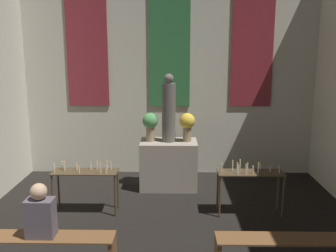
# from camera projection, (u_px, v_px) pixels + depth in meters

# --- Properties ---
(wall_back) EXTENTS (6.78, 0.16, 4.95)m
(wall_back) POSITION_uv_depth(u_px,v_px,m) (169.00, 65.00, 8.42)
(wall_back) COLOR beige
(wall_back) RESTS_ON ground_plane
(altar) EXTENTS (1.17, 0.75, 1.00)m
(altar) POSITION_uv_depth(u_px,v_px,m) (169.00, 164.00, 7.81)
(altar) COLOR gray
(altar) RESTS_ON ground_plane
(statue) EXTENTS (0.28, 0.28, 1.38)m
(statue) POSITION_uv_depth(u_px,v_px,m) (169.00, 110.00, 7.58)
(statue) COLOR #5B5651
(statue) RESTS_ON altar
(flower_vase_left) EXTENTS (0.32, 0.32, 0.59)m
(flower_vase_left) POSITION_uv_depth(u_px,v_px,m) (150.00, 124.00, 7.64)
(flower_vase_left) COLOR #937A5B
(flower_vase_left) RESTS_ON altar
(flower_vase_right) EXTENTS (0.32, 0.32, 0.59)m
(flower_vase_right) POSITION_uv_depth(u_px,v_px,m) (187.00, 124.00, 7.63)
(flower_vase_right) COLOR #937A5B
(flower_vase_right) RESTS_ON altar
(candle_rack_left) EXTENTS (1.14, 0.39, 0.95)m
(candle_rack_left) POSITION_uv_depth(u_px,v_px,m) (85.00, 177.00, 6.57)
(candle_rack_left) COLOR #473823
(candle_rack_left) RESTS_ON ground_plane
(candle_rack_right) EXTENTS (1.14, 0.39, 0.95)m
(candle_rack_right) POSITION_uv_depth(u_px,v_px,m) (250.00, 178.00, 6.51)
(candle_rack_right) COLOR #473823
(candle_rack_right) RESTS_ON ground_plane
(pew_back_left) EXTENTS (1.97, 0.36, 0.46)m
(pew_back_left) POSITION_uv_depth(u_px,v_px,m) (40.00, 245.00, 4.92)
(pew_back_left) COLOR brown
(pew_back_left) RESTS_ON ground_plane
(pew_back_right) EXTENTS (1.97, 0.36, 0.46)m
(pew_back_right) POSITION_uv_depth(u_px,v_px,m) (291.00, 247.00, 4.86)
(pew_back_right) COLOR brown
(pew_back_right) RESTS_ON ground_plane
(person_seated) EXTENTS (0.36, 0.24, 0.72)m
(person_seated) POSITION_uv_depth(u_px,v_px,m) (40.00, 213.00, 4.83)
(person_seated) COLOR #564C56
(person_seated) RESTS_ON pew_back_left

